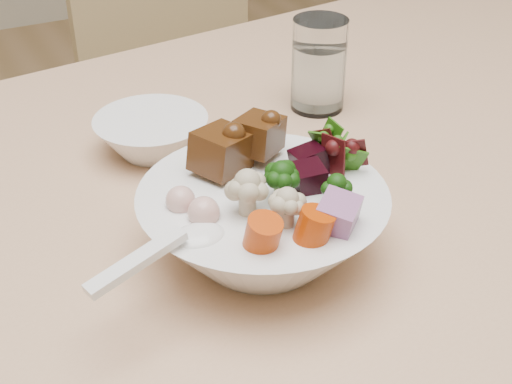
# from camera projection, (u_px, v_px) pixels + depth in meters

# --- Properties ---
(dining_table) EXTENTS (1.81, 1.16, 0.80)m
(dining_table) POSITION_uv_depth(u_px,v_px,m) (438.00, 191.00, 0.92)
(dining_table) COLOR tan
(dining_table) RESTS_ON ground
(chair_far) EXTENTS (0.41, 0.41, 0.85)m
(chair_far) POSITION_uv_depth(u_px,v_px,m) (193.00, 141.00, 1.53)
(chair_far) COLOR tan
(chair_far) RESTS_ON ground
(food_bowl) EXTENTS (0.23, 0.23, 0.13)m
(food_bowl) POSITION_uv_depth(u_px,v_px,m) (264.00, 218.00, 0.66)
(food_bowl) COLOR white
(food_bowl) RESTS_ON dining_table
(soup_spoon) EXTENTS (0.13, 0.06, 0.03)m
(soup_spoon) POSITION_uv_depth(u_px,v_px,m) (183.00, 243.00, 0.58)
(soup_spoon) COLOR white
(soup_spoon) RESTS_ON food_bowl
(water_glass) EXTENTS (0.07, 0.07, 0.12)m
(water_glass) POSITION_uv_depth(u_px,v_px,m) (319.00, 68.00, 0.92)
(water_glass) COLOR white
(water_glass) RESTS_ON dining_table
(side_bowl) EXTENTS (0.13, 0.13, 0.04)m
(side_bowl) POSITION_uv_depth(u_px,v_px,m) (152.00, 135.00, 0.83)
(side_bowl) COLOR white
(side_bowl) RESTS_ON dining_table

